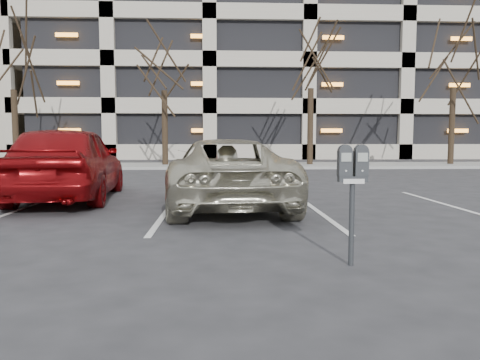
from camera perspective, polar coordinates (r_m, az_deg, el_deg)
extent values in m
plane|color=#28282B|center=(6.71, 1.12, -6.48)|extent=(140.00, 140.00, 0.00)
cube|color=gray|center=(22.60, -1.50, 1.77)|extent=(80.00, 4.00, 0.12)
cube|color=silver|center=(9.72, -25.44, -3.34)|extent=(0.10, 5.20, 0.00)
cube|color=silver|center=(9.01, -8.77, -3.54)|extent=(0.10, 5.20, 0.00)
cube|color=silver|center=(9.14, 8.98, -3.42)|extent=(0.10, 5.20, 0.00)
cube|color=silver|center=(10.08, 24.79, -3.03)|extent=(0.10, 5.20, 0.00)
cube|color=black|center=(43.11, 14.73, 15.08)|extent=(49.92, 19.20, 18.00)
cylinder|color=black|center=(24.51, -25.71, 5.64)|extent=(0.28, 0.28, 3.64)
cylinder|color=black|center=(22.71, -9.15, 6.16)|extent=(0.28, 0.28, 3.64)
cylinder|color=black|center=(23.00, 8.56, 6.31)|extent=(0.28, 0.28, 3.77)
cylinder|color=black|center=(25.30, 24.40, 5.85)|extent=(0.28, 0.28, 3.81)
cylinder|color=black|center=(5.08, 13.45, -5.17)|extent=(0.06, 0.06, 0.90)
cube|color=black|center=(5.02, 13.55, 0.12)|extent=(0.30, 0.10, 0.06)
cube|color=silver|center=(4.97, 13.72, -0.16)|extent=(0.22, 0.01, 0.05)
cube|color=gray|center=(4.92, 12.85, 2.73)|extent=(0.11, 0.01, 0.09)
cube|color=gray|center=(4.97, 14.75, 2.71)|extent=(0.11, 0.01, 0.09)
imported|color=#BCB7A0|center=(9.13, -1.87, 0.81)|extent=(2.63, 4.98, 1.33)
cube|color=#E06004|center=(8.26, -4.25, 5.01)|extent=(0.10, 0.20, 0.01)
imported|color=maroon|center=(10.89, -20.20, 2.01)|extent=(2.37, 4.99, 1.65)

